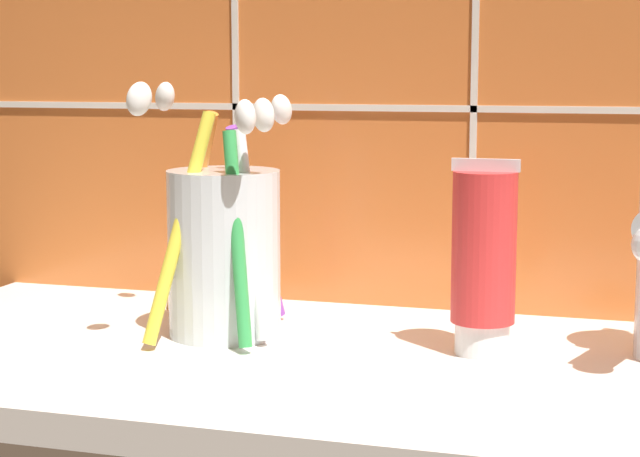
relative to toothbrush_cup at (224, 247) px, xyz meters
The scene contains 4 objects.
sink_counter 15.34cm from the toothbrush_cup, 12.84° to the right, with size 75.02×31.22×2.00cm, color silver.
tile_wall_backsplash 23.51cm from the toothbrush_cup, 44.13° to the left, with size 85.02×1.72×45.48cm.
toothbrush_cup is the anchor object (origin of this frame).
toothpaste_tube 17.74cm from the toothbrush_cup, ahead, with size 4.30×4.10×12.59cm.
Camera 1 is at (13.76, -64.04, 19.97)cm, focal length 60.00 mm.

